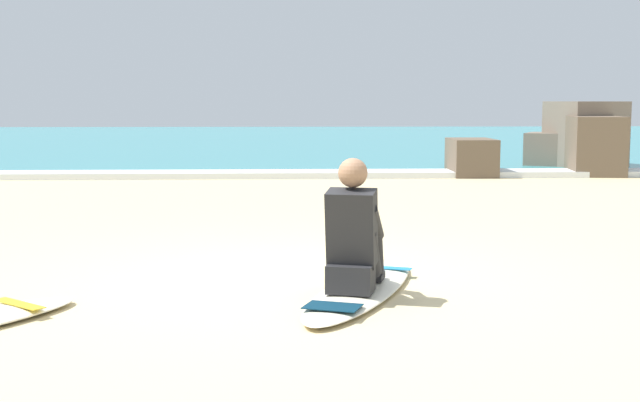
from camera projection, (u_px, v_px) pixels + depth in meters
The scene contains 6 objects.
ground_plane at pixel (292, 280), 6.75m from camera, with size 80.00×80.00×0.00m, color beige.
sea at pixel (284, 140), 29.51m from camera, with size 80.00×28.00×0.10m, color teal.
breaking_foam at pixel (286, 174), 15.92m from camera, with size 80.00×0.90×0.11m, color white.
surfboard_main at pixel (362, 289), 6.30m from camera, with size 1.29×2.34×0.08m.
surfer_seated at pixel (354, 239), 6.09m from camera, with size 0.50×0.76×0.95m.
rock_outcrop_distant at pixel (568, 144), 16.84m from camera, with size 3.76×2.63×1.41m.
Camera 1 is at (-0.08, -6.63, 1.42)m, focal length 47.71 mm.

